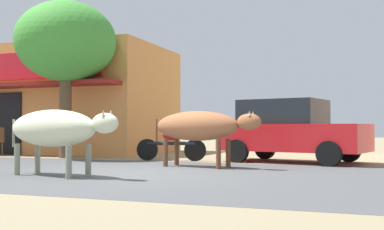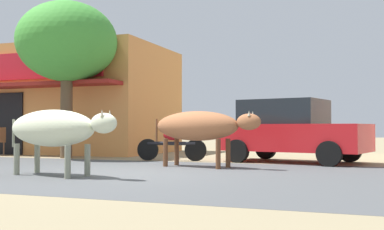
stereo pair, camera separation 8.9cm
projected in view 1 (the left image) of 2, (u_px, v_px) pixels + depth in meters
name	position (u px, v px, depth m)	size (l,w,h in m)	color
ground	(125.00, 173.00, 9.62)	(80.00, 80.00, 0.00)	gray
asphalt_road	(125.00, 173.00, 9.62)	(72.00, 6.61, 0.00)	#4E5052
storefront_left_cafe	(53.00, 101.00, 18.39)	(8.71, 5.41, 3.82)	#DA8E4A
roadside_tree	(66.00, 42.00, 14.51)	(3.02, 3.02, 4.72)	brown
parked_hatchback_car	(290.00, 130.00, 12.67)	(4.00, 2.55, 1.64)	red
parked_motorcycle	(172.00, 144.00, 13.18)	(1.95, 0.32, 1.05)	black
cow_near_brown	(55.00, 129.00, 9.03)	(2.68, 1.10, 1.25)	beige
cow_far_dark	(199.00, 126.00, 11.06)	(2.72, 1.07, 1.29)	#9E5E39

